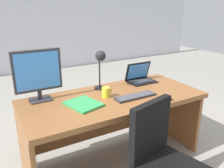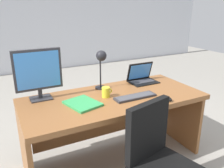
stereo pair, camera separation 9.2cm
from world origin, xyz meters
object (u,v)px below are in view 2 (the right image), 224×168
(laptop, at_px, (141,76))
(mouse, at_px, (168,99))
(keyboard, at_px, (135,97))
(desk_lamp, at_px, (101,61))
(coffee_mug, at_px, (106,92))
(desk, at_px, (112,112))
(book, at_px, (83,103))
(monitor, at_px, (38,72))

(laptop, relative_size, mouse, 3.65)
(keyboard, bearing_deg, mouse, -41.31)
(desk_lamp, xyz_separation_m, coffee_mug, (-0.06, -0.23, -0.26))
(desk, relative_size, book, 4.94)
(desk, distance_m, mouse, 0.59)
(mouse, xyz_separation_m, desk_lamp, (-0.42, 0.59, 0.29))
(desk, height_order, coffee_mug, coffee_mug)
(book, bearing_deg, monitor, 134.89)
(monitor, bearing_deg, keyboard, -25.63)
(desk, distance_m, book, 0.40)
(laptop, height_order, desk_lamp, desk_lamp)
(keyboard, height_order, mouse, mouse)
(book, height_order, coffee_mug, coffee_mug)
(keyboard, distance_m, mouse, 0.31)
(desk, relative_size, desk_lamp, 4.26)
(desk, height_order, keyboard, keyboard)
(monitor, bearing_deg, book, -45.11)
(desk, bearing_deg, coffee_mug, -169.09)
(monitor, height_order, keyboard, monitor)
(desk, relative_size, mouse, 20.35)
(monitor, distance_m, keyboard, 0.95)
(monitor, bearing_deg, coffee_mug, -22.84)
(laptop, relative_size, coffee_mug, 2.98)
(mouse, xyz_separation_m, coffee_mug, (-0.48, 0.36, 0.03))
(laptop, distance_m, coffee_mug, 0.63)
(desk, xyz_separation_m, laptop, (0.51, 0.23, 0.25))
(desk_lamp, distance_m, book, 0.53)
(monitor, height_order, laptop, monitor)
(mouse, bearing_deg, desk, 137.62)
(desk, distance_m, desk_lamp, 0.53)
(monitor, distance_m, laptop, 1.18)
(mouse, xyz_separation_m, book, (-0.75, 0.29, -0.01))
(desk, height_order, mouse, mouse)
(laptop, height_order, coffee_mug, laptop)
(book, bearing_deg, coffee_mug, 13.93)
(book, bearing_deg, desk, 13.30)
(desk, relative_size, monitor, 3.69)
(keyboard, bearing_deg, monitor, 154.37)
(desk_lamp, relative_size, book, 1.16)
(desk, relative_size, coffee_mug, 16.57)
(keyboard, distance_m, book, 0.52)
(desk, bearing_deg, desk_lamp, 94.04)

